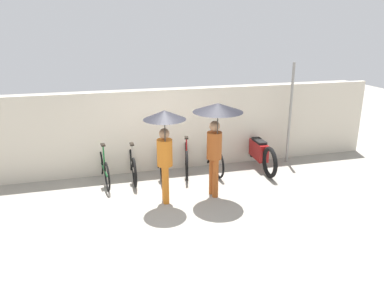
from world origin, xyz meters
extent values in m
plane|color=gray|center=(0.00, 0.00, 0.00)|extent=(30.00, 30.00, 0.00)
cube|color=beige|center=(0.00, 2.26, 1.03)|extent=(11.96, 0.12, 2.07)
torus|color=black|center=(-1.41, 2.33, 0.33)|extent=(0.11, 0.66, 0.66)
torus|color=black|center=(-1.31, 1.29, 0.33)|extent=(0.11, 0.66, 0.66)
cylinder|color=#19662D|center=(-1.36, 1.81, 0.33)|extent=(0.14, 1.04, 0.04)
cylinder|color=#19662D|center=(-1.34, 1.63, 0.65)|extent=(0.04, 0.04, 0.63)
cube|color=black|center=(-1.34, 1.63, 0.98)|extent=(0.11, 0.21, 0.03)
cylinder|color=#19662D|center=(-1.41, 2.33, 0.69)|extent=(0.04, 0.04, 0.72)
cylinder|color=#19662D|center=(-1.41, 2.33, 1.05)|extent=(0.44, 0.07, 0.03)
torus|color=black|center=(-0.67, 2.39, 0.35)|extent=(0.07, 0.69, 0.69)
torus|color=black|center=(-0.69, 1.35, 0.35)|extent=(0.07, 0.69, 0.69)
cylinder|color=#A59E93|center=(-0.68, 1.87, 0.35)|extent=(0.05, 1.04, 0.04)
cylinder|color=#A59E93|center=(-0.68, 1.68, 0.63)|extent=(0.04, 0.04, 0.56)
cube|color=black|center=(-0.68, 1.68, 0.92)|extent=(0.09, 0.20, 0.03)
cylinder|color=#A59E93|center=(-0.67, 2.39, 0.68)|extent=(0.04, 0.04, 0.68)
cylinder|color=#A59E93|center=(-0.67, 2.39, 1.02)|extent=(0.44, 0.03, 0.03)
torus|color=black|center=(0.04, 2.39, 0.36)|extent=(0.10, 0.72, 0.71)
torus|color=black|center=(-0.04, 1.31, 0.36)|extent=(0.10, 0.72, 0.71)
cylinder|color=maroon|center=(0.00, 1.85, 0.36)|extent=(0.11, 1.08, 0.04)
cylinder|color=maroon|center=(-0.01, 1.66, 0.62)|extent=(0.04, 0.04, 0.52)
cube|color=black|center=(-0.01, 1.66, 0.89)|extent=(0.10, 0.21, 0.03)
cylinder|color=maroon|center=(0.04, 2.39, 0.71)|extent=(0.04, 0.04, 0.71)
cylinder|color=maroon|center=(0.04, 2.39, 1.06)|extent=(0.44, 0.06, 0.03)
torus|color=black|center=(0.79, 2.34, 0.36)|extent=(0.22, 0.72, 0.73)
torus|color=black|center=(0.57, 1.39, 0.36)|extent=(0.22, 0.72, 0.73)
cylinder|color=maroon|center=(0.68, 1.86, 0.36)|extent=(0.26, 0.96, 0.04)
cylinder|color=maroon|center=(0.64, 1.69, 0.66)|extent=(0.04, 0.04, 0.59)
cube|color=black|center=(0.64, 1.69, 0.97)|extent=(0.13, 0.22, 0.03)
cylinder|color=maroon|center=(0.79, 2.34, 0.71)|extent=(0.04, 0.04, 0.68)
cylinder|color=maroon|center=(0.79, 2.34, 1.05)|extent=(0.43, 0.13, 0.03)
torus|color=black|center=(1.35, 2.38, 0.34)|extent=(0.06, 0.68, 0.68)
torus|color=black|center=(1.36, 1.34, 0.34)|extent=(0.06, 0.68, 0.68)
cylinder|color=#A59E93|center=(1.36, 1.86, 0.34)|extent=(0.05, 1.04, 0.04)
cylinder|color=#A59E93|center=(1.36, 1.67, 0.60)|extent=(0.04, 0.04, 0.53)
cube|color=black|center=(1.36, 1.67, 0.88)|extent=(0.09, 0.20, 0.03)
cylinder|color=#A59E93|center=(1.35, 2.38, 0.69)|extent=(0.04, 0.04, 0.70)
cylinder|color=#A59E93|center=(1.35, 2.38, 1.04)|extent=(0.44, 0.03, 0.03)
cylinder|color=#C66B1E|center=(-0.14, 0.48, 0.41)|extent=(0.13, 0.13, 0.82)
cylinder|color=#C66B1E|center=(-0.16, 0.30, 0.41)|extent=(0.13, 0.13, 0.82)
cylinder|color=#C66B1E|center=(-0.15, 0.39, 1.10)|extent=(0.32, 0.32, 0.56)
sphere|color=tan|center=(-0.15, 0.39, 1.50)|extent=(0.21, 0.21, 0.21)
cylinder|color=#332D28|center=(-0.16, 0.25, 1.48)|extent=(0.02, 0.02, 0.70)
cone|color=black|center=(-0.16, 0.25, 1.92)|extent=(0.85, 0.85, 0.18)
cylinder|color=#9E4C1E|center=(0.92, 0.51, 0.43)|extent=(0.13, 0.13, 0.86)
cylinder|color=#9E4C1E|center=(0.94, 0.33, 0.43)|extent=(0.13, 0.13, 0.86)
cylinder|color=#9E4C1E|center=(0.93, 0.42, 1.15)|extent=(0.32, 0.32, 0.58)
sphere|color=tan|center=(0.93, 0.42, 1.57)|extent=(0.22, 0.22, 0.22)
cylinder|color=#332D28|center=(0.94, 0.28, 1.54)|extent=(0.02, 0.02, 0.72)
cone|color=black|center=(0.94, 0.28, 2.00)|extent=(1.03, 1.03, 0.18)
torus|color=black|center=(2.63, 2.46, 0.38)|extent=(0.14, 0.77, 0.77)
torus|color=black|center=(2.57, 1.04, 0.38)|extent=(0.14, 0.77, 0.77)
cube|color=maroon|center=(2.60, 1.75, 0.46)|extent=(0.27, 0.79, 0.44)
cube|color=black|center=(2.60, 1.75, 0.71)|extent=(0.24, 0.56, 0.06)
cylinder|color=#B2B2B7|center=(2.63, 2.46, 0.93)|extent=(0.58, 0.06, 0.03)
cylinder|color=gray|center=(3.52, 1.91, 1.34)|extent=(0.07, 0.07, 2.68)
camera|label=1|loc=(-1.48, -6.71, 3.60)|focal=35.00mm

